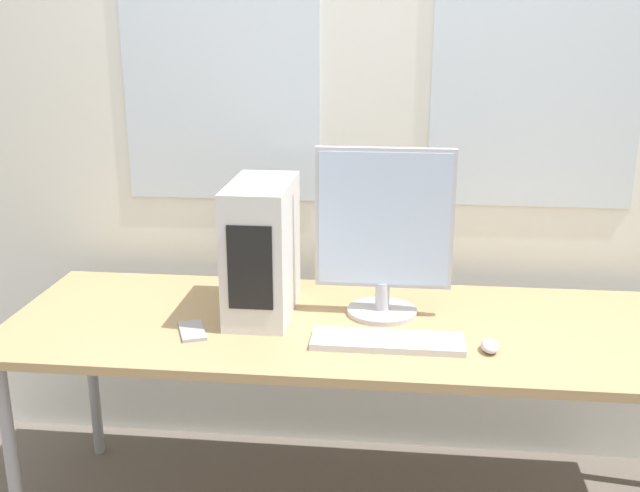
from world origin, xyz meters
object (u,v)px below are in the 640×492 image
object	(u,v)px
pc_tower	(262,249)
cell_phone	(192,331)
keyboard	(388,341)
monitor_main	(384,232)
mouse	(490,346)

from	to	relation	value
pc_tower	cell_phone	distance (m)	0.34
keyboard	cell_phone	size ratio (longest dim) A/B	2.73
monitor_main	keyboard	bearing A→B (deg)	-84.39
keyboard	pc_tower	bearing A→B (deg)	152.37
mouse	monitor_main	bearing A→B (deg)	141.35
monitor_main	pc_tower	bearing A→B (deg)	-176.19
monitor_main	cell_phone	bearing A→B (deg)	-159.34
mouse	keyboard	bearing A→B (deg)	177.38
keyboard	cell_phone	bearing A→B (deg)	177.65
keyboard	cell_phone	distance (m)	0.59
monitor_main	keyboard	xyz separation A→B (m)	(0.02, -0.24, -0.26)
keyboard	monitor_main	bearing A→B (deg)	95.61
pc_tower	monitor_main	distance (m)	0.39
monitor_main	keyboard	size ratio (longest dim) A/B	1.21
mouse	cell_phone	xyz separation A→B (m)	(-0.89, 0.04, -0.01)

